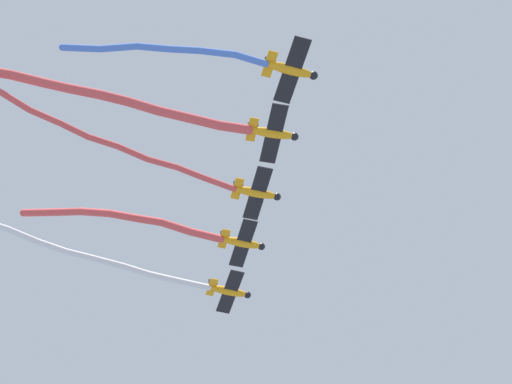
{
  "coord_description": "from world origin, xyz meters",
  "views": [
    {
      "loc": [
        11.01,
        -43.92,
        2.1
      ],
      "look_at": [
        -0.11,
        2.38,
        63.78
      ],
      "focal_mm": 53.37,
      "sensor_mm": 36.0,
      "label": 1
    }
  ],
  "objects_px": {
    "airplane_right_wing": "(257,193)",
    "airplane_trail": "(230,291)",
    "airplane_lead": "(291,70)",
    "airplane_left_wing": "(273,133)",
    "airplane_slot": "(243,243)"
  },
  "relations": [
    {
      "from": "airplane_left_wing",
      "to": "airplane_slot",
      "type": "bearing_deg",
      "value": 91.98
    },
    {
      "from": "airplane_left_wing",
      "to": "airplane_slot",
      "type": "distance_m",
      "value": 14.52
    },
    {
      "from": "airplane_lead",
      "to": "airplane_trail",
      "type": "height_order",
      "value": "same"
    },
    {
      "from": "airplane_left_wing",
      "to": "airplane_slot",
      "type": "height_order",
      "value": "same"
    },
    {
      "from": "airplane_lead",
      "to": "airplane_slot",
      "type": "xyz_separation_m",
      "value": [
        -9.52,
        19.58,
        0.3
      ]
    },
    {
      "from": "airplane_slot",
      "to": "airplane_left_wing",
      "type": "bearing_deg",
      "value": -91.97
    },
    {
      "from": "airplane_left_wing",
      "to": "airplane_slot",
      "type": "relative_size",
      "value": 1.02
    },
    {
      "from": "airplane_right_wing",
      "to": "airplane_trail",
      "type": "distance_m",
      "value": 14.52
    },
    {
      "from": "airplane_left_wing",
      "to": "airplane_right_wing",
      "type": "bearing_deg",
      "value": 91.98
    },
    {
      "from": "airplane_lead",
      "to": "airplane_left_wing",
      "type": "distance_m",
      "value": 7.25
    },
    {
      "from": "airplane_left_wing",
      "to": "airplane_right_wing",
      "type": "xyz_separation_m",
      "value": [
        -3.18,
        6.53,
        -0.3
      ]
    },
    {
      "from": "airplane_trail",
      "to": "airplane_right_wing",
      "type": "bearing_deg",
      "value": -93.49
    },
    {
      "from": "airplane_lead",
      "to": "airplane_slot",
      "type": "distance_m",
      "value": 21.77
    },
    {
      "from": "airplane_left_wing",
      "to": "airplane_right_wing",
      "type": "relative_size",
      "value": 1.01
    },
    {
      "from": "airplane_lead",
      "to": "airplane_left_wing",
      "type": "bearing_deg",
      "value": 86.83
    }
  ]
}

